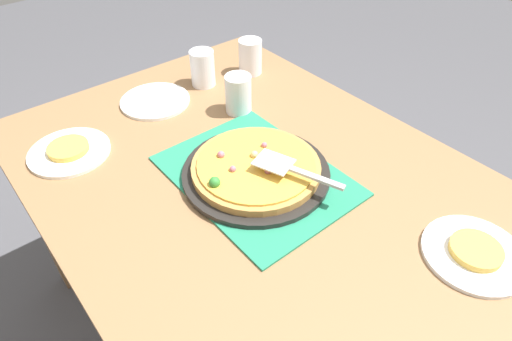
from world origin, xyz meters
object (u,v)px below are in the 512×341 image
at_px(pizza, 256,167).
at_px(served_slice_left, 476,250).
at_px(plate_far_right, 69,152).
at_px(served_slice_right, 68,148).
at_px(plate_near_left, 474,254).
at_px(pizza_pan, 256,173).
at_px(pizza_server, 291,169).
at_px(cup_far, 250,57).
at_px(plate_side, 155,101).
at_px(cup_near, 203,68).
at_px(cup_corner, 238,94).

bearing_deg(pizza, served_slice_left, -158.03).
xyz_separation_m(plate_far_right, served_slice_right, (0.00, 0.00, 0.01)).
bearing_deg(plate_near_left, pizza_pan, 21.88).
bearing_deg(pizza_server, cup_far, -29.64).
relative_size(plate_side, cup_far, 1.83).
bearing_deg(plate_far_right, plate_side, -75.32).
relative_size(served_slice_left, cup_far, 0.92).
bearing_deg(pizza_pan, served_slice_right, 40.06).
height_order(plate_far_right, plate_side, same).
bearing_deg(plate_far_right, pizza, -140.01).
xyz_separation_m(plate_side, served_slice_right, (-0.08, 0.31, 0.01)).
xyz_separation_m(served_slice_right, cup_near, (0.08, -0.50, 0.04)).
distance_m(plate_near_left, served_slice_right, 1.04).
xyz_separation_m(plate_side, cup_far, (-0.04, -0.36, 0.06)).
xyz_separation_m(cup_near, pizza_server, (-0.57, 0.13, 0.01)).
distance_m(plate_near_left, served_slice_left, 0.01).
bearing_deg(cup_far, pizza_server, 150.36).
bearing_deg(served_slice_left, served_slice_right, 30.87).
xyz_separation_m(pizza, cup_far, (0.44, -0.34, 0.03)).
relative_size(pizza_pan, pizza_server, 1.65).
bearing_deg(cup_near, plate_side, 88.89).
bearing_deg(pizza_server, served_slice_left, -157.76).
relative_size(plate_near_left, cup_near, 1.83).
bearing_deg(cup_far, plate_side, 83.79).
height_order(plate_near_left, served_slice_left, served_slice_left).
bearing_deg(cup_corner, plate_near_left, -176.68).
bearing_deg(served_slice_left, pizza, 21.97).
distance_m(pizza_pan, cup_near, 0.51).
xyz_separation_m(pizza, cup_corner, (0.27, -0.16, 0.03)).
bearing_deg(served_slice_left, plate_near_left, 153.43).
relative_size(pizza, plate_far_right, 1.50).
distance_m(plate_far_right, pizza_server, 0.62).
relative_size(pizza_pan, cup_corner, 3.17).
bearing_deg(served_slice_right, pizza_server, -143.02).
bearing_deg(served_slice_right, cup_near, -81.06).
xyz_separation_m(plate_near_left, cup_corner, (0.77, 0.04, 0.06)).
xyz_separation_m(pizza, plate_side, (0.48, 0.02, -0.03)).
bearing_deg(plate_near_left, cup_far, -8.45).
xyz_separation_m(pizza_pan, plate_far_right, (0.40, 0.34, -0.01)).
bearing_deg(served_slice_left, cup_corner, 3.32).
height_order(served_slice_left, cup_near, cup_near).
distance_m(pizza_pan, plate_near_left, 0.53).
height_order(pizza_pan, served_slice_left, served_slice_left).
bearing_deg(served_slice_right, pizza_pan, -139.94).
distance_m(plate_near_left, cup_corner, 0.77).
bearing_deg(served_slice_right, plate_near_left, -149.13).
bearing_deg(pizza_server, plate_far_right, 36.98).
relative_size(pizza, served_slice_left, 3.00).
bearing_deg(served_slice_right, pizza, -140.01).
bearing_deg(pizza_server, cup_corner, -18.29).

